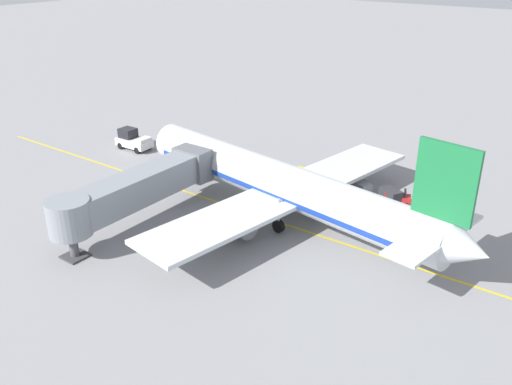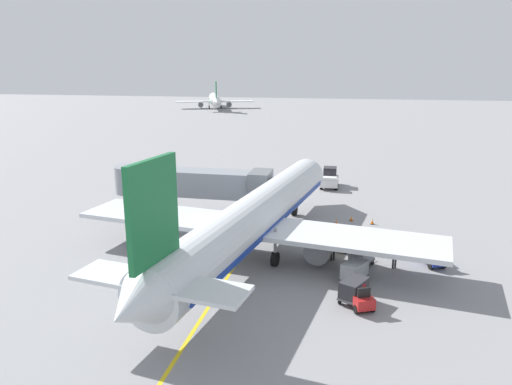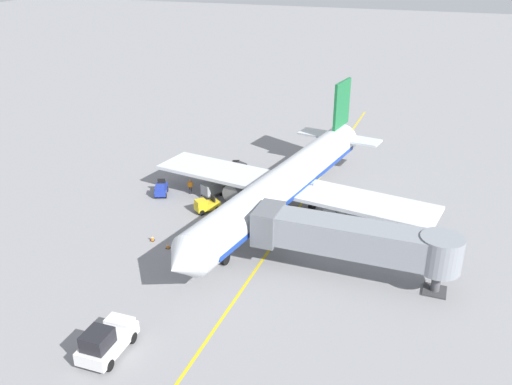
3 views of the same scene
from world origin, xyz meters
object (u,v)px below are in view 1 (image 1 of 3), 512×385
(baggage_cart_front, at_px, (336,179))
(safety_cone_wing_tip, at_px, (243,171))
(ground_crew_loader, at_px, (318,184))
(safety_cone_nose_right, at_px, (256,160))
(jet_bridge, at_px, (135,189))
(pushback_tractor, at_px, (133,140))
(parked_airliner, at_px, (282,184))
(baggage_tug_lead, at_px, (346,162))
(baggage_cart_third_in_train, at_px, (390,196))
(safety_cone_nose_left, at_px, (240,163))
(baggage_tug_spare, at_px, (301,177))
(ground_crew_wing_walker, at_px, (346,171))
(baggage_tug_trailing, at_px, (396,198))
(baggage_cart_second_in_train, at_px, (362,188))

(baggage_cart_front, xyz_separation_m, safety_cone_wing_tip, (-2.38, 9.94, -0.66))
(ground_crew_loader, bearing_deg, safety_cone_nose_right, 71.73)
(jet_bridge, height_order, pushback_tractor, jet_bridge)
(parked_airliner, bearing_deg, baggage_cart_front, -5.57)
(pushback_tractor, xyz_separation_m, baggage_tug_lead, (9.37, -23.70, -0.39))
(baggage_tug_lead, xyz_separation_m, baggage_cart_third_in_train, (-5.83, -7.68, 0.24))
(jet_bridge, xyz_separation_m, safety_cone_nose_left, (16.36, 1.42, -3.17))
(baggage_tug_spare, bearing_deg, baggage_cart_third_in_train, -86.90)
(baggage_tug_lead, height_order, baggage_cart_third_in_train, baggage_tug_lead)
(parked_airliner, xyz_separation_m, baggage_cart_third_in_train, (8.10, -6.89, -2.24))
(safety_cone_nose_left, bearing_deg, ground_crew_wing_walker, -73.05)
(pushback_tractor, distance_m, baggage_cart_third_in_train, 31.58)
(pushback_tractor, xyz_separation_m, safety_cone_nose_left, (3.06, -13.79, -0.81))
(baggage_tug_trailing, bearing_deg, ground_crew_wing_walker, 68.19)
(baggage_tug_trailing, bearing_deg, safety_cone_nose_left, 92.46)
(ground_crew_wing_walker, xyz_separation_m, safety_cone_wing_tip, (-4.86, 9.74, -0.66))
(baggage_cart_front, relative_size, ground_crew_loader, 1.72)
(ground_crew_wing_walker, bearing_deg, ground_crew_loader, 172.80)
(pushback_tractor, height_order, safety_cone_nose_right, pushback_tractor)
(pushback_tractor, bearing_deg, baggage_cart_front, -80.94)
(safety_cone_nose_left, bearing_deg, baggage_tug_trailing, -87.54)
(baggage_tug_trailing, bearing_deg, baggage_cart_second_in_train, 95.12)
(baggage_cart_second_in_train, distance_m, ground_crew_loader, 4.24)
(parked_airliner, distance_m, baggage_tug_lead, 14.17)
(baggage_cart_second_in_train, bearing_deg, parked_airliner, 154.25)
(ground_crew_loader, relative_size, safety_cone_wing_tip, 2.86)
(safety_cone_nose_right, distance_m, safety_cone_wing_tip, 3.56)
(ground_crew_wing_walker, bearing_deg, jet_bridge, 153.42)
(baggage_cart_third_in_train, relative_size, safety_cone_nose_left, 4.92)
(safety_cone_wing_tip, bearing_deg, baggage_tug_trailing, -82.44)
(jet_bridge, height_order, baggage_tug_lead, jet_bridge)
(baggage_tug_spare, bearing_deg, baggage_tug_lead, -16.50)
(baggage_cart_front, height_order, safety_cone_nose_right, baggage_cart_front)
(baggage_tug_spare, xyz_separation_m, safety_cone_nose_right, (2.08, 7.31, -0.42))
(safety_cone_nose_right, bearing_deg, ground_crew_loader, -108.27)
(baggage_cart_front, distance_m, ground_crew_loader, 2.39)
(ground_crew_wing_walker, distance_m, safety_cone_nose_left, 11.87)
(safety_cone_wing_tip, bearing_deg, ground_crew_wing_walker, -63.47)
(ground_crew_wing_walker, bearing_deg, baggage_tug_lead, 26.78)
(parked_airliner, bearing_deg, baggage_tug_spare, 19.44)
(baggage_cart_second_in_train, xyz_separation_m, safety_cone_nose_left, (-0.47, 14.61, -0.66))
(jet_bridge, distance_m, safety_cone_nose_right, 18.68)
(parked_airliner, bearing_deg, baggage_tug_lead, 3.27)
(parked_airliner, distance_m, baggage_cart_second_in_train, 9.27)
(jet_bridge, xyz_separation_m, pushback_tractor, (13.30, 15.21, -2.36))
(baggage_cart_front, height_order, baggage_cart_third_in_train, same)
(baggage_tug_trailing, bearing_deg, baggage_tug_lead, 55.82)
(baggage_cart_front, height_order, ground_crew_loader, ground_crew_loader)
(ground_crew_wing_walker, xyz_separation_m, safety_cone_nose_left, (-3.46, 11.34, -0.66))
(safety_cone_nose_left, distance_m, safety_cone_nose_right, 2.16)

